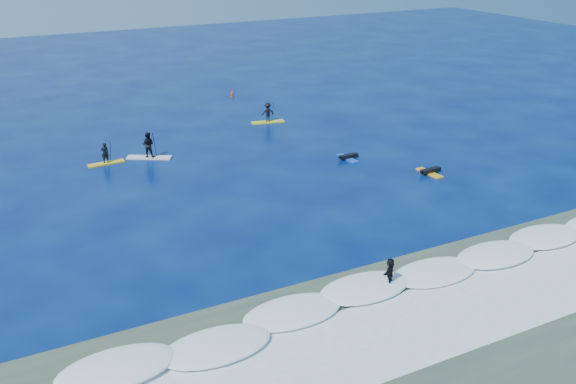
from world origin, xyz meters
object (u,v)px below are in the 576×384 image
sup_paddler_center (148,147)px  sup_paddler_right (268,114)px  marker_buoy (232,94)px  wave_surfer (390,273)px  prone_paddler_far (348,157)px  sup_paddler_left (105,156)px  prone_paddler_near (430,171)px

sup_paddler_center → sup_paddler_right: size_ratio=1.10×
marker_buoy → wave_surfer: bearing=-101.6°
sup_paddler_right → prone_paddler_far: size_ratio=1.38×
sup_paddler_left → sup_paddler_center: bearing=-7.3°
sup_paddler_left → wave_surfer: sup_paddler_left is taller
sup_paddler_left → marker_buoy: sup_paddler_left is taller
wave_surfer → marker_buoy: size_ratio=2.81×
sup_paddler_left → wave_surfer: 25.29m
sup_paddler_left → prone_paddler_far: sup_paddler_left is taller
sup_paddler_center → sup_paddler_left: bearing=-153.1°
prone_paddler_near → marker_buoy: (-3.80, 26.92, 0.12)m
sup_paddler_left → prone_paddler_far: 17.92m
sup_paddler_right → marker_buoy: bearing=97.2°
sup_paddler_center → prone_paddler_near: (16.68, -12.35, -0.71)m
sup_paddler_center → prone_paddler_near: size_ratio=1.44×
prone_paddler_far → marker_buoy: size_ratio=3.33×
sup_paddler_center → wave_surfer: (5.00, -23.75, -0.07)m
sup_paddler_right → marker_buoy: sup_paddler_right is taller
sup_paddler_right → marker_buoy: (0.79, 10.10, -0.52)m
prone_paddler_far → wave_surfer: (-8.20, -16.66, 0.65)m
sup_paddler_center → prone_paddler_far: 15.00m
sup_paddler_right → prone_paddler_near: size_ratio=1.32×
prone_paddler_far → sup_paddler_right: bearing=2.7°
sup_paddler_center → prone_paddler_near: sup_paddler_center is taller
sup_paddler_left → sup_paddler_center: 3.19m
marker_buoy → sup_paddler_center: bearing=-131.5°
sup_paddler_center → marker_buoy: sup_paddler_center is taller
wave_surfer → sup_paddler_center: bearing=61.1°
prone_paddler_near → marker_buoy: bearing=5.0°
sup_paddler_left → sup_paddler_right: (15.27, 4.28, 0.22)m
prone_paddler_far → sup_paddler_left: bearing=63.3°
prone_paddler_near → wave_surfer: (-11.69, -11.40, 0.65)m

